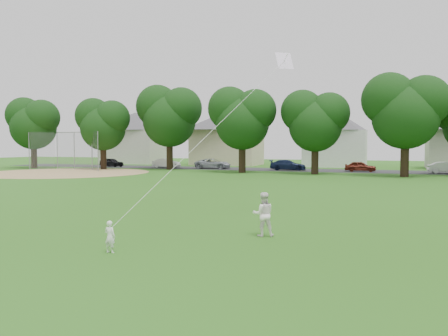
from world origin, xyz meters
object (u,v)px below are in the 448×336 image
(older_boy, at_px, (263,214))
(kite, at_px, (215,127))
(baseball_backstop, at_px, (71,151))
(toddler, at_px, (110,237))

(older_boy, height_order, kite, kite)
(kite, xyz_separation_m, baseball_backstop, (-30.25, 29.06, -1.32))
(kite, relative_size, baseball_backstop, 1.02)
(kite, bearing_deg, older_boy, -15.41)
(toddler, xyz_separation_m, baseball_backstop, (-28.73, 33.19, 1.84))
(toddler, distance_m, baseball_backstop, 43.94)
(kite, height_order, baseball_backstop, kite)
(toddler, height_order, older_boy, older_boy)
(toddler, xyz_separation_m, older_boy, (3.41, 3.61, 0.27))
(older_boy, xyz_separation_m, kite, (-1.89, 0.52, 2.88))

